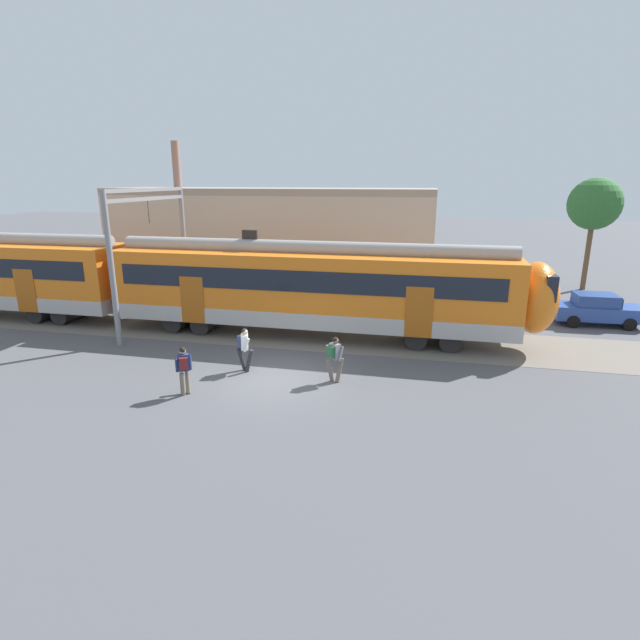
{
  "coord_description": "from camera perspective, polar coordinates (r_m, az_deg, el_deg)",
  "views": [
    {
      "loc": [
        5.21,
        -15.94,
        6.92
      ],
      "look_at": [
        1.12,
        2.41,
        1.6
      ],
      "focal_mm": 28.0,
      "sensor_mm": 36.0,
      "label": 1
    }
  ],
  "objects": [
    {
      "name": "parked_car_blue",
      "position": [
        27.94,
        29.07,
        1.09
      ],
      "size": [
        4.03,
        1.82,
        1.54
      ],
      "color": "#284799",
      "rests_on": "ground"
    },
    {
      "name": "pedestrian_navy",
      "position": [
        17.02,
        -15.31,
        -5.18
      ],
      "size": [
        0.5,
        0.71,
        1.67
      ],
      "color": "#6B6051",
      "rests_on": "ground"
    },
    {
      "name": "catenary_gantry",
      "position": [
        25.04,
        -18.79,
        9.0
      ],
      "size": [
        0.24,
        6.64,
        6.53
      ],
      "color": "gray",
      "rests_on": "ground"
    },
    {
      "name": "pedestrian_white",
      "position": [
        18.64,
        -8.66,
        -2.94
      ],
      "size": [
        0.7,
        0.53,
        1.67
      ],
      "color": "#28282D",
      "rests_on": "ground"
    },
    {
      "name": "ground_plane",
      "position": [
        18.14,
        -5.15,
        -6.69
      ],
      "size": [
        160.0,
        160.0,
        0.0
      ],
      "primitive_type": "plane",
      "color": "#515156"
    },
    {
      "name": "background_building",
      "position": [
        31.66,
        -5.74,
        8.99
      ],
      "size": [
        20.01,
        5.0,
        9.2
      ],
      "color": "#B2A899",
      "rests_on": "ground"
    },
    {
      "name": "pedestrian_grey",
      "position": [
        17.46,
        1.66,
        -4.07
      ],
      "size": [
        0.67,
        0.54,
        1.67
      ],
      "color": "#6B6051",
      "rests_on": "ground"
    },
    {
      "name": "street_tree_right",
      "position": [
        36.14,
        28.88,
        11.47
      ],
      "size": [
        3.19,
        3.19,
        7.03
      ],
      "color": "brown",
      "rests_on": "ground"
    },
    {
      "name": "track_bed",
      "position": [
        27.68,
        -23.98,
        -0.06
      ],
      "size": [
        80.0,
        4.4,
        0.01
      ],
      "primitive_type": "cube",
      "color": "slate",
      "rests_on": "ground"
    },
    {
      "name": "commuter_train",
      "position": [
        25.8,
        -20.07,
        4.42
      ],
      "size": [
        38.05,
        3.07,
        4.73
      ],
      "color": "#B2ADA8",
      "rests_on": "ground"
    }
  ]
}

